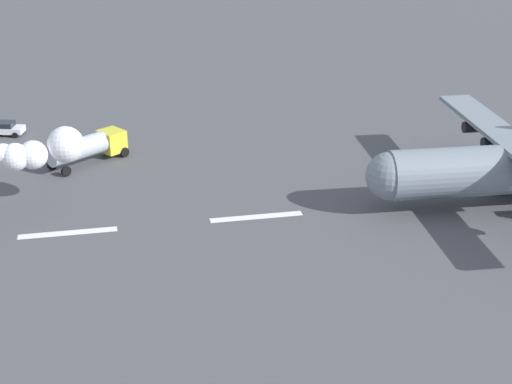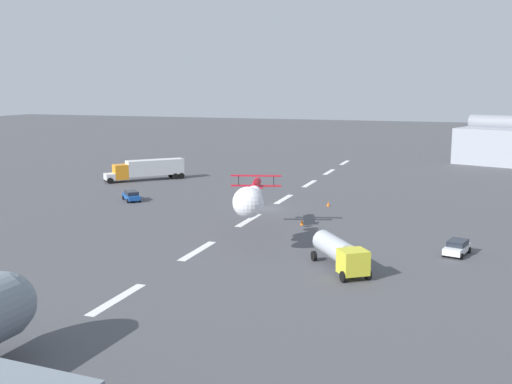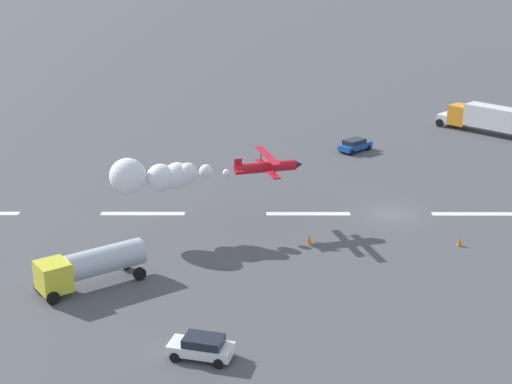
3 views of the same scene
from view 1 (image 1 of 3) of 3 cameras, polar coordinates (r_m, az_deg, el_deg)
runway_stripe_5 at (r=65.61m, az=-13.65°, el=-2.94°), size 8.00×0.90×0.01m
runway_stripe_6 at (r=66.50m, az=0.03°, el=-1.84°), size 8.00×0.90×0.01m
cargo_transport_plane at (r=70.59m, az=17.66°, el=1.69°), size 24.90×30.19×11.58m
stunt_biplane_red at (r=68.21m, az=-16.28°, el=2.82°), size 16.95×7.95×3.24m
fuel_tanker_truck at (r=79.13m, az=-12.24°, el=3.26°), size 8.18×6.90×2.90m
airport_staff_sedan at (r=89.92m, az=-18.03°, el=4.49°), size 4.45×2.83×1.52m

